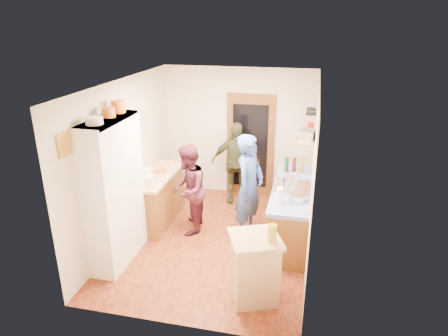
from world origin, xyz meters
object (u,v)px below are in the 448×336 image
(right_counter_base, at_px, (291,211))
(person_hob, at_px, (250,188))
(island_base, at_px, (254,270))
(person_back, at_px, (236,163))
(person_left, at_px, (190,189))
(hutch_body, at_px, (115,192))

(right_counter_base, height_order, person_hob, person_hob)
(island_base, bearing_deg, right_counter_base, 78.91)
(person_hob, relative_size, person_back, 1.09)
(island_base, distance_m, person_left, 2.06)
(person_hob, distance_m, person_left, 1.03)
(person_left, xyz_separation_m, person_back, (0.53, 1.33, 0.04))
(person_left, bearing_deg, person_hob, 81.94)
(island_base, relative_size, person_left, 0.55)
(island_base, height_order, person_back, person_back)
(hutch_body, bearing_deg, person_back, 60.57)
(right_counter_base, height_order, person_back, person_back)
(right_counter_base, xyz_separation_m, island_base, (-0.35, -1.79, 0.01))
(hutch_body, xyz_separation_m, right_counter_base, (2.50, 1.30, -0.68))
(hutch_body, bearing_deg, island_base, -12.73)
(island_base, relative_size, person_hob, 0.48)
(hutch_body, height_order, person_back, hutch_body)
(hutch_body, xyz_separation_m, island_base, (2.15, -0.49, -0.67))
(hutch_body, relative_size, island_base, 2.56)
(island_base, distance_m, person_hob, 1.64)
(hutch_body, height_order, island_base, hutch_body)
(right_counter_base, bearing_deg, person_back, 136.87)
(person_back, bearing_deg, island_base, -82.67)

